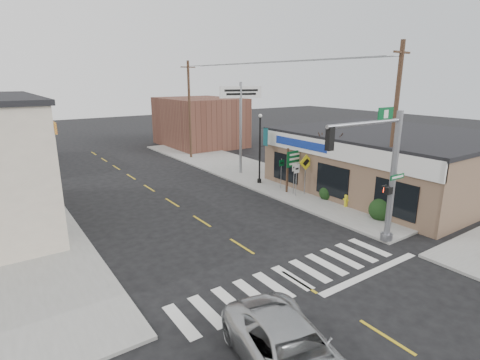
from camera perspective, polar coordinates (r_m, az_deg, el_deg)
ground at (r=15.71m, az=8.95°, el=-15.10°), size 140.00×140.00×0.00m
sidewalk_right at (r=30.31m, az=4.51°, el=0.29°), size 6.00×38.00×0.13m
sidewalk_left at (r=23.99m, az=-31.42°, el=-6.11°), size 6.00×38.00×0.13m
center_line at (r=21.57m, az=-5.85°, el=-6.24°), size 0.12×56.00×0.01m
crosswalk at (r=15.96m, az=7.93°, el=-14.52°), size 11.00×2.20×0.01m
thrift_store at (r=29.29m, az=21.84°, el=2.59°), size 12.00×14.00×4.00m
bldg_distant_right at (r=45.42m, az=-6.15°, el=8.80°), size 8.00×10.00×5.60m
suv at (r=11.19m, az=7.84°, el=-24.77°), size 3.46×5.61×1.45m
traffic_signal_pole at (r=18.40m, az=21.16°, el=2.07°), size 5.15×0.39×6.53m
guide_sign at (r=26.50m, az=8.47°, el=2.57°), size 1.78×0.14×3.12m
fire_hydrant at (r=24.23m, az=15.87°, el=-2.93°), size 0.25×0.25×0.79m
ped_crossing_sign at (r=25.82m, az=9.98°, el=1.94°), size 1.08×0.08×2.78m
lamp_post at (r=28.10m, az=3.14°, el=5.59°), size 0.68×0.53×5.22m
dance_center_sign at (r=30.85m, az=0.10°, el=11.20°), size 3.51×0.22×7.46m
bare_tree at (r=25.33m, az=13.63°, el=6.27°), size 2.53×2.53×5.05m
shrub_front at (r=22.85m, az=20.61°, el=-4.28°), size 1.32×1.32×0.99m
shrub_back at (r=25.50m, az=13.03°, el=-1.98°), size 0.96×0.96×0.72m
utility_pole_near at (r=22.18m, az=22.34°, el=6.90°), size 1.68×0.25×9.67m
utility_pole_far at (r=37.61m, az=-7.70°, el=10.66°), size 1.63×0.24×9.35m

